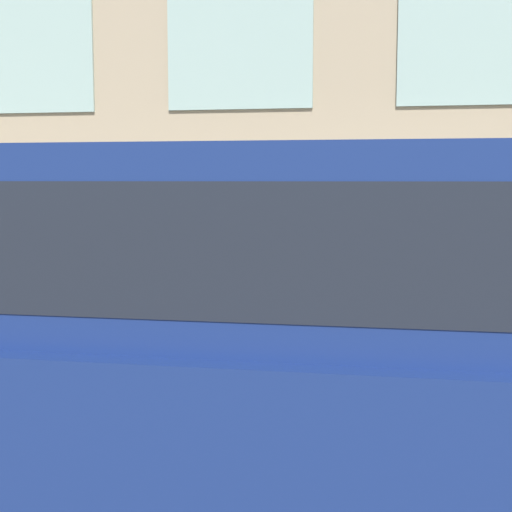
{
  "coord_description": "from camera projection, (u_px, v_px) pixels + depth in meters",
  "views": [
    {
      "loc": [
        -4.48,
        -0.33,
        1.57
      ],
      "look_at": [
        0.59,
        0.58,
        1.02
      ],
      "focal_mm": 50.0,
      "sensor_mm": 36.0,
      "label": 1
    }
  ],
  "objects": [
    {
      "name": "ground_plane",
      "position": [
        328.0,
        423.0,
        4.61
      ],
      "size": [
        80.0,
        80.0,
        0.0
      ],
      "primitive_type": "plane",
      "color": "#514F4C"
    },
    {
      "name": "sidewalk",
      "position": [
        343.0,
        353.0,
        6.1
      ],
      "size": [
        3.08,
        60.0,
        0.17
      ],
      "color": "gray",
      "rests_on": "ground_plane"
    },
    {
      "name": "person",
      "position": [
        208.0,
        252.0,
        5.28
      ],
      "size": [
        0.35,
        0.23,
        1.44
      ],
      "rotation": [
        0.0,
        0.0,
        -1.79
      ],
      "color": "navy",
      "rests_on": "sidewalk"
    },
    {
      "name": "parked_truck_navy_near",
      "position": [
        315.0,
        313.0,
        3.21
      ],
      "size": [
        1.84,
        4.41,
        1.7
      ],
      "color": "black",
      "rests_on": "ground_plane"
    },
    {
      "name": "fire_hydrant",
      "position": [
        306.0,
        326.0,
        5.12
      ],
      "size": [
        0.36,
        0.46,
        0.7
      ],
      "color": "gold",
      "rests_on": "sidewalk"
    }
  ]
}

